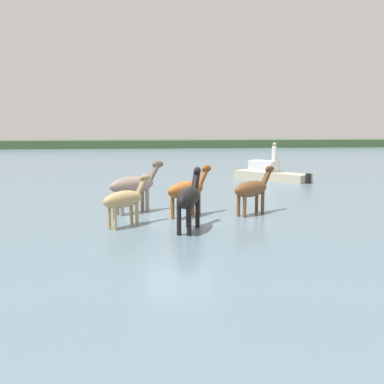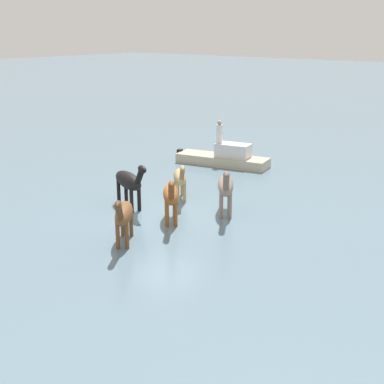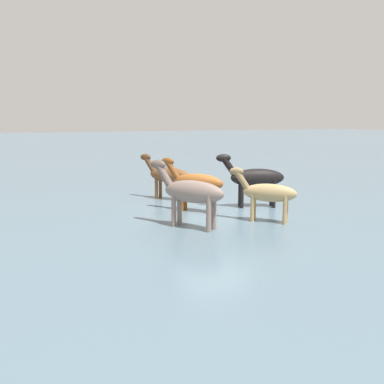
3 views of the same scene
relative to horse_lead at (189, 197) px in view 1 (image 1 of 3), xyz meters
The scene contains 9 objects.
ground_plane 2.10m from the horse_lead, 96.28° to the left, with size 202.41×202.41×0.00m, color slate.
distant_shoreline 58.84m from the horse_lead, 90.19° to the left, with size 182.17×6.00×2.40m, color #38512F.
horse_lead is the anchor object (origin of this frame).
horse_dark_mare 2.29m from the horse_lead, 157.76° to the left, with size 1.80×1.83×1.73m.
horse_mid_herd 2.36m from the horse_lead, 85.24° to the left, with size 2.06×1.93×1.90m.
horse_rear_stallion 3.86m from the horse_lead, 118.02° to the left, with size 2.35×1.85×2.03m.
horse_gray_outer 3.69m from the horse_lead, 42.07° to the left, with size 2.10×1.75×1.85m.
boat_tender_starboard 15.53m from the horse_lead, 64.06° to the left, with size 4.30×4.87×1.35m.
person_watcher_seated 15.29m from the horse_lead, 63.05° to the left, with size 0.32×0.32×1.19m.
Camera 1 is at (-1.49, -16.82, 3.45)m, focal length 43.79 mm.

